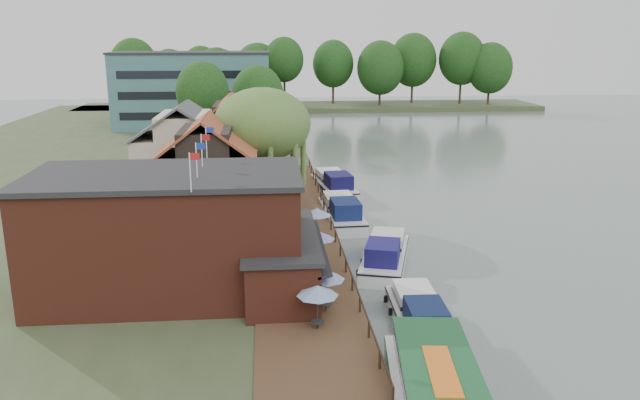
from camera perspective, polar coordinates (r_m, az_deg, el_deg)
name	(u,v)px	position (r m, az deg, el deg)	size (l,w,h in m)	color
ground	(430,291)	(40.73, 10.04, -8.21)	(260.00, 260.00, 0.00)	slate
land_bank	(92,175)	(75.39, -20.13, 2.20)	(50.00, 140.00, 1.00)	#384728
quay_deck	(297,231)	(48.48, -2.15, -2.88)	(6.00, 50.00, 0.10)	#47301E
quay_rail	(331,223)	(49.02, 0.97, -2.12)	(0.20, 49.00, 1.00)	black
pub	(203,232)	(37.04, -10.64, -2.92)	(20.00, 11.00, 7.30)	maroon
hotel_block	(194,89)	(107.13, -11.49, 9.89)	(25.40, 12.40, 12.30)	#38666B
cottage_a	(208,169)	(51.45, -10.25, 2.77)	(8.60, 7.60, 8.50)	black
cottage_b	(185,149)	(61.54, -12.24, 4.62)	(9.60, 8.60, 8.50)	beige
cottage_c	(231,134)	(70.03, -8.10, 6.01)	(7.60, 7.60, 8.50)	black
willow	(263,146)	(55.96, -5.24, 4.91)	(8.60, 8.60, 10.43)	#476B2D
umbrella_0	(318,307)	(32.42, -0.23, -9.76)	(2.17, 2.17, 2.38)	#1C4A9B
umbrella_1	(326,290)	(34.40, 0.55, -8.26)	(2.08, 2.08, 2.38)	navy
umbrella_2	(306,266)	(37.85, -1.30, -6.06)	(1.95, 1.95, 2.38)	navy
umbrella_3	(318,248)	(40.91, -0.19, -4.44)	(2.25, 2.25, 2.38)	navy
umbrella_4	(296,235)	(43.57, -2.18, -3.23)	(2.28, 2.28, 2.38)	navy
umbrella_5	(317,224)	(46.18, -0.28, -2.17)	(2.16, 2.16, 2.38)	navy
cruiser_0	(419,310)	(35.34, 9.03, -9.93)	(2.94, 9.12, 2.18)	silver
cruiser_1	(385,251)	(43.96, 5.98, -4.65)	(3.17, 9.81, 2.37)	silver
cruiser_2	(342,209)	(53.97, 1.99, -0.81)	(3.32, 10.26, 2.50)	silver
cruiser_3	(334,182)	(63.88, 1.26, 1.68)	(3.36, 10.40, 2.54)	silver
swan	(421,399)	(29.25, 9.21, -17.52)	(0.44, 0.44, 0.44)	white
bank_tree_0	(203,108)	(80.70, -10.63, 8.24)	(6.61, 6.61, 11.79)	#143811
bank_tree_1	(258,105)	(87.86, -5.68, 8.66)	(7.12, 7.12, 10.95)	#143811
bank_tree_2	(254,102)	(95.26, -6.01, 8.86)	(6.25, 6.25, 10.09)	#143811
bank_tree_3	(217,84)	(115.18, -9.36, 10.44)	(8.00, 8.00, 12.82)	#143811
bank_tree_4	(228,84)	(120.71, -8.43, 10.44)	(6.03, 6.03, 11.87)	#143811
bank_tree_5	(224,79)	(131.90, -8.81, 10.85)	(6.20, 6.20, 12.16)	#143811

